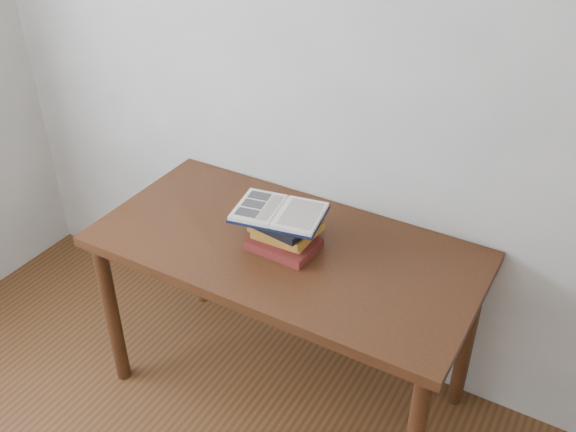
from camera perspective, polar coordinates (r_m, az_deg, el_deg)
The scene contains 3 objects.
desk at distance 2.44m, azimuth -0.23°, elevation -4.40°, with size 1.44×0.72×0.77m.
book_stack at distance 2.33m, azimuth -0.33°, elevation -1.47°, with size 0.25×0.22×0.13m.
open_book at distance 2.30m, azimuth -0.78°, elevation 0.33°, with size 0.35×0.27×0.03m.
Camera 1 is at (0.90, -0.28, 2.17)m, focal length 40.00 mm.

